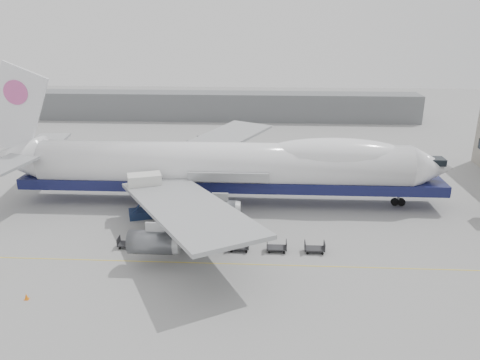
{
  "coord_description": "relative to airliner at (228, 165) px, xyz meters",
  "views": [
    {
      "loc": [
        5.84,
        -51.06,
        25.51
      ],
      "look_at": [
        2.72,
        6.0,
        5.53
      ],
      "focal_mm": 35.0,
      "sensor_mm": 36.0,
      "label": 1
    }
  ],
  "objects": [
    {
      "name": "airliner",
      "position": [
        0.0,
        0.0,
        0.0
      ],
      "size": [
        67.0,
        55.3,
        19.98
      ],
      "color": "white",
      "rests_on": "ground"
    },
    {
      "name": "dolly_5",
      "position": [
        11.11,
        -14.81,
        -5.09
      ],
      "size": [
        2.3,
        1.35,
        1.3
      ],
      "color": "#2D2D30",
      "rests_on": "ground"
    },
    {
      "name": "dolly_2",
      "position": [
        -1.88,
        -14.81,
        -5.09
      ],
      "size": [
        2.3,
        1.35,
        1.3
      ],
      "color": "#2D2D30",
      "rests_on": "ground"
    },
    {
      "name": "catering_truck",
      "position": [
        -10.53,
        -5.79,
        -2.19
      ],
      "size": [
        5.14,
        4.23,
        6.03
      ],
      "rotation": [
        0.0,
        0.0,
        0.33
      ],
      "color": "#162343",
      "rests_on": "ground"
    },
    {
      "name": "dolly_1",
      "position": [
        -6.21,
        -14.81,
        -5.09
      ],
      "size": [
        2.3,
        1.35,
        1.3
      ],
      "color": "#2D2D30",
      "rests_on": "ground"
    },
    {
      "name": "ground",
      "position": [
        -0.64,
        -12.0,
        -5.62
      ],
      "size": [
        260.0,
        260.0,
        0.0
      ],
      "primitive_type": "plane",
      "color": "gray",
      "rests_on": "ground"
    },
    {
      "name": "dolly_3",
      "position": [
        2.45,
        -14.81,
        -5.09
      ],
      "size": [
        2.3,
        1.35,
        1.3
      ],
      "color": "#2D2D30",
      "rests_on": "ground"
    },
    {
      "name": "apron_line",
      "position": [
        -0.64,
        -18.0,
        -5.62
      ],
      "size": [
        60.0,
        0.15,
        0.01
      ],
      "primitive_type": "cube",
      "color": "gold",
      "rests_on": "ground"
    },
    {
      "name": "hangar",
      "position": [
        -10.64,
        58.0,
        -2.12
      ],
      "size": [
        110.0,
        8.0,
        7.0
      ],
      "primitive_type": "cube",
      "color": "slate",
      "rests_on": "ground"
    },
    {
      "name": "dolly_4",
      "position": [
        6.78,
        -14.81,
        -5.09
      ],
      "size": [
        2.3,
        1.35,
        1.3
      ],
      "color": "#2D2D30",
      "rests_on": "ground"
    },
    {
      "name": "traffic_cone",
      "position": [
        -17.26,
        -25.85,
        -5.33
      ],
      "size": [
        0.43,
        0.43,
        0.63
      ],
      "rotation": [
        0.0,
        0.0,
        0.04
      ],
      "color": "orange",
      "rests_on": "ground"
    },
    {
      "name": "dolly_0",
      "position": [
        -10.54,
        -14.81,
        -5.09
      ],
      "size": [
        2.3,
        1.35,
        1.3
      ],
      "color": "#2D2D30",
      "rests_on": "ground"
    }
  ]
}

